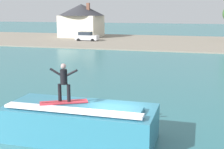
{
  "coord_description": "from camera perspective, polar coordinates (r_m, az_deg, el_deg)",
  "views": [
    {
      "loc": [
        3.59,
        -13.12,
        5.88
      ],
      "look_at": [
        -1.56,
        5.11,
        1.98
      ],
      "focal_mm": 50.37,
      "sensor_mm": 36.0,
      "label": 1
    }
  ],
  "objects": [
    {
      "name": "surfboard",
      "position": [
        14.47,
        -8.74,
        -4.97
      ],
      "size": [
        2.12,
        1.45,
        0.06
      ],
      "color": "#D8333F",
      "rests_on": "wave_crest"
    },
    {
      "name": "house_with_chimney",
      "position": [
        68.91,
        -5.56,
        9.98
      ],
      "size": [
        9.89,
        9.89,
        7.33
      ],
      "color": "beige",
      "rests_on": "ground_plane"
    },
    {
      "name": "ground_plane",
      "position": [
        14.82,
        0.44,
        -11.76
      ],
      "size": [
        260.0,
        260.0,
        0.0
      ],
      "primitive_type": "plane",
      "color": "#2E6C72"
    },
    {
      "name": "surfer",
      "position": [
        14.26,
        -8.74,
        -1.04
      ],
      "size": [
        1.34,
        0.32,
        1.74
      ],
      "color": "black",
      "rests_on": "surfboard"
    },
    {
      "name": "car_near_shore",
      "position": [
        60.01,
        -4.63,
        6.88
      ],
      "size": [
        4.3,
        2.1,
        1.86
      ],
      "color": "silver",
      "rests_on": "ground_plane"
    },
    {
      "name": "wave_crest",
      "position": [
        14.68,
        -5.84,
        -8.58
      ],
      "size": [
        6.91,
        2.98,
        1.75
      ],
      "color": "teal",
      "rests_on": "ground_plane"
    },
    {
      "name": "shoreline_bank",
      "position": [
        59.19,
        12.28,
        5.75
      ],
      "size": [
        120.0,
        27.73,
        0.17
      ],
      "color": "gray",
      "rests_on": "ground_plane"
    }
  ]
}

